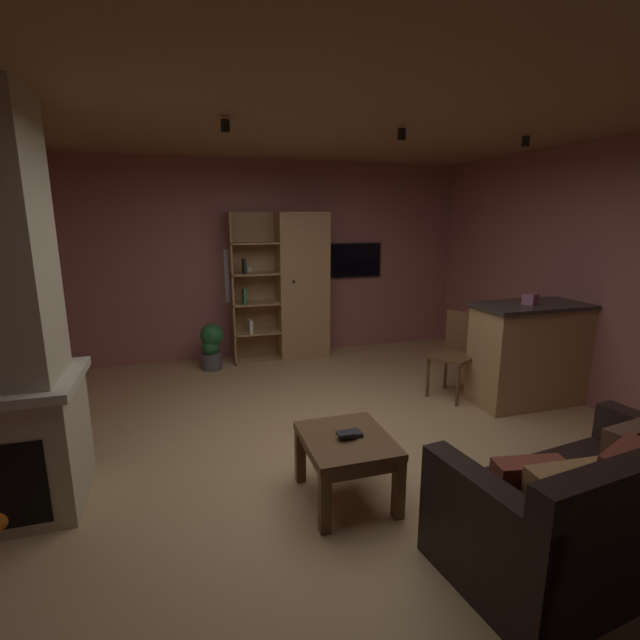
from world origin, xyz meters
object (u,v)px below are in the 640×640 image
kitchen_bar_counter (537,353)px  coffee_table (347,449)px  tissue_box (530,299)px  potted_floor_plant (211,345)px  wall_mounted_tv (352,260)px  table_book_0 (352,434)px  leather_couch (587,513)px  table_book_1 (346,434)px  dining_chair (457,349)px  bookshelf_cabinet (296,287)px

kitchen_bar_counter → coffee_table: kitchen_bar_counter is taller
tissue_box → coffee_table: bearing=-156.1°
potted_floor_plant → wall_mounted_tv: size_ratio=0.69×
kitchen_bar_counter → table_book_0: bearing=-156.8°
tissue_box → potted_floor_plant: bearing=145.4°
kitchen_bar_counter → table_book_0: 2.69m
leather_couch → potted_floor_plant: 4.45m
leather_couch → potted_floor_plant: size_ratio=2.82×
table_book_1 → dining_chair: 2.34m
table_book_0 → wall_mounted_tv: 3.89m
tissue_box → table_book_0: size_ratio=0.99×
dining_chair → potted_floor_plant: dining_chair is taller
table_book_1 → potted_floor_plant: bearing=102.1°
table_book_0 → dining_chair: bearing=39.3°
tissue_box → leather_couch: size_ratio=0.07×
bookshelf_cabinet → table_book_1: (-0.50, -3.38, -0.48)m
bookshelf_cabinet → table_book_1: 3.45m
kitchen_bar_counter → coffee_table: bearing=-157.1°
bookshelf_cabinet → dining_chair: bookshelf_cabinet is taller
kitchen_bar_counter → tissue_box: 0.61m
table_book_1 → wall_mounted_tv: wall_mounted_tv is taller
leather_couch → table_book_1: size_ratio=14.41×
bookshelf_cabinet → dining_chair: 2.36m
table_book_0 → potted_floor_plant: 3.20m
table_book_0 → table_book_1: 0.07m
coffee_table → table_book_1: (-0.02, -0.03, 0.13)m
leather_couch → tissue_box: bearing=58.0°
kitchen_bar_counter → wall_mounted_tv: 2.85m
table_book_1 → potted_floor_plant: potted_floor_plant is taller
table_book_0 → coffee_table: bearing=-176.6°
dining_chair → table_book_0: bearing=-140.7°
leather_couch → table_book_0: 1.43m
tissue_box → coffee_table: 2.65m
tissue_box → table_book_0: (-2.29, -1.03, -0.64)m
coffee_table → potted_floor_plant: potted_floor_plant is taller
wall_mounted_tv → bookshelf_cabinet: bearing=-166.7°
bookshelf_cabinet → coffee_table: bearing=-98.3°
table_book_1 → tissue_box: bearing=24.3°
kitchen_bar_counter → tissue_box: tissue_box is taller
table_book_0 → wall_mounted_tv: wall_mounted_tv is taller
bookshelf_cabinet → table_book_1: size_ratio=16.83×
bookshelf_cabinet → table_book_1: bearing=-98.5°
table_book_0 → tissue_box: bearing=24.2°
bookshelf_cabinet → potted_floor_plant: bookshelf_cabinet is taller
table_book_0 → table_book_1: bearing=-153.4°
kitchen_bar_counter → potted_floor_plant: 3.81m
leather_couch → dining_chair: bearing=73.4°
coffee_table → table_book_0: table_book_0 is taller
kitchen_bar_counter → wall_mounted_tv: (-1.13, 2.50, 0.77)m
potted_floor_plant → tissue_box: bearing=-34.6°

